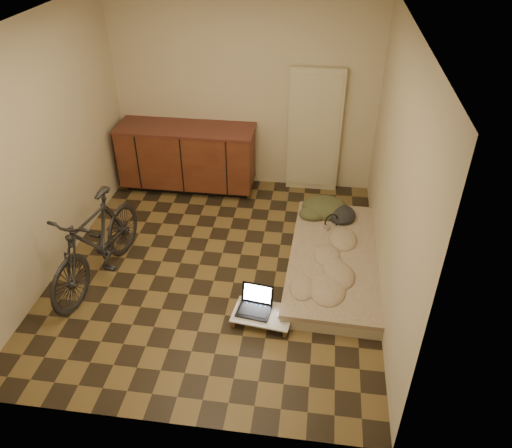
# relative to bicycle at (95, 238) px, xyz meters

# --- Properties ---
(room_shell) EXTENTS (3.50, 4.00, 2.60)m
(room_shell) POSITION_rel_bicycle_xyz_m (1.20, 0.36, 0.76)
(room_shell) COLOR brown
(room_shell) RESTS_ON ground
(cabinets) EXTENTS (1.84, 0.62, 0.91)m
(cabinets) POSITION_rel_bicycle_xyz_m (0.45, 2.07, -0.07)
(cabinets) COLOR black
(cabinets) RESTS_ON ground
(appliance_panel) EXTENTS (0.70, 0.10, 1.70)m
(appliance_panel) POSITION_rel_bicycle_xyz_m (2.15, 2.30, 0.31)
(appliance_panel) COLOR beige
(appliance_panel) RESTS_ON ground
(bicycle) EXTENTS (0.76, 1.71, 1.07)m
(bicycle) POSITION_rel_bicycle_xyz_m (0.00, 0.00, 0.00)
(bicycle) COLOR black
(bicycle) RESTS_ON ground
(futon) EXTENTS (1.07, 2.12, 0.18)m
(futon) POSITION_rel_bicycle_xyz_m (2.50, 0.53, -0.44)
(futon) COLOR #B6AC91
(futon) RESTS_ON ground
(clothing_pile) EXTENTS (0.62, 0.53, 0.24)m
(clothing_pile) POSITION_rel_bicycle_xyz_m (2.41, 1.37, -0.23)
(clothing_pile) COLOR #3D4126
(clothing_pile) RESTS_ON futon
(headphones) EXTENTS (0.30, 0.30, 0.15)m
(headphones) POSITION_rel_bicycle_xyz_m (2.44, 1.07, -0.28)
(headphones) COLOR black
(headphones) RESTS_ON futon
(lap_desk) EXTENTS (0.61, 0.44, 0.10)m
(lap_desk) POSITION_rel_bicycle_xyz_m (1.80, -0.40, -0.45)
(lap_desk) COLOR brown
(lap_desk) RESTS_ON ground
(laptop) EXTENTS (0.36, 0.33, 0.22)m
(laptop) POSITION_rel_bicycle_xyz_m (1.72, -0.34, -0.39)
(laptop) COLOR black
(laptop) RESTS_ON lap_desk
(mouse) EXTENTS (0.09, 0.12, 0.04)m
(mouse) POSITION_rel_bicycle_xyz_m (1.98, -0.41, -0.42)
(mouse) COLOR silver
(mouse) RESTS_ON lap_desk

